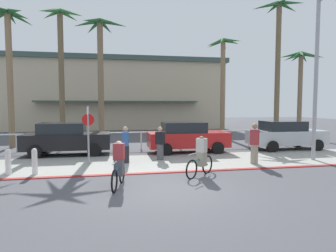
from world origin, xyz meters
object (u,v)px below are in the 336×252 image
Objects in this scene: palm_tree_4 at (223,67)px; cyclist_blue_1 at (119,165)px; bollard_0 at (35,161)px; palm_tree_6 at (301,71)px; bollard_2 at (8,162)px; palm_tree_1 at (8,44)px; car_red_2 at (187,137)px; pedestrian_0 at (255,145)px; palm_tree_5 at (278,42)px; cyclist_teal_0 at (201,157)px; streetlight_curb at (320,69)px; car_silver_3 at (285,135)px; pedestrian_1 at (126,146)px; palm_tree_2 at (61,47)px; car_black_1 at (66,138)px; stop_sign_bike_lane at (88,127)px; pedestrian_2 at (160,145)px; palm_tree_3 at (100,54)px.

cyclist_blue_1 is at bearing -123.47° from palm_tree_4.
palm_tree_6 is (17.94, 9.85, 4.92)m from bollard_0.
palm_tree_1 reaches higher than bollard_2.
pedestrian_0 is at bearing -59.81° from car_red_2.
bollard_2 is 0.55× the size of pedestrian_0.
cyclist_teal_0 is (-8.39, -8.86, -6.43)m from palm_tree_5.
car_silver_3 is at bearing 79.87° from streetlight_curb.
pedestrian_0 is 5.75m from pedestrian_1.
palm_tree_6 reaches higher than car_red_2.
palm_tree_2 reaches higher than car_red_2.
car_black_1 is 6.46m from car_red_2.
car_red_2 is at bearing -3.71° from car_black_1.
palm_tree_5 is at bearing 25.46° from stop_sign_bike_lane.
car_black_1 is 12.45m from car_silver_3.
palm_tree_4 is 1.80× the size of car_red_2.
palm_tree_5 is at bearing 40.59° from cyclist_blue_1.
palm_tree_4 is at bearing 29.28° from car_black_1.
car_red_2 is 4.25m from pedestrian_0.
palm_tree_1 is 13.03m from cyclist_blue_1.
cyclist_blue_1 is (-3.83, -6.16, -0.18)m from car_red_2.
pedestrian_0 reaches higher than pedestrian_2.
palm_tree_4 reaches higher than streetlight_curb.
pedestrian_2 reaches higher than bollard_2.
bollard_2 is at bearing 169.07° from cyclist_teal_0.
palm_tree_1 reaches higher than bollard_0.
palm_tree_3 is at bearing -3.47° from palm_tree_1.
palm_tree_6 is 16.92m from cyclist_teal_0.
stop_sign_bike_lane is at bearing 170.04° from pedestrian_0.
pedestrian_2 is at bearing 156.75° from pedestrian_0.
palm_tree_2 is 9.97m from pedestrian_1.
bollard_2 is at bearing -178.86° from pedestrian_0.
bollard_2 is 17.10m from palm_tree_4.
car_silver_3 is (1.38, -6.63, -4.78)m from palm_tree_4.
palm_tree_5 is (2.96, -3.01, 1.48)m from palm_tree_4.
palm_tree_3 is at bearing 114.60° from cyclist_teal_0.
streetlight_curb is 4.53× the size of pedestrian_1.
streetlight_curb is at bearing 15.49° from cyclist_teal_0.
car_black_1 is (-1.68, -2.98, -4.96)m from palm_tree_3.
pedestrian_0 is (9.06, 0.29, 0.33)m from bollard_0.
bollard_0 is at bearing -87.33° from palm_tree_2.
palm_tree_3 is at bearing 60.65° from car_black_1.
palm_tree_1 reaches higher than car_black_1.
pedestrian_1 is (-14.49, -8.30, -4.67)m from palm_tree_6.
stop_sign_bike_lane is 13.84m from palm_tree_4.
palm_tree_4 reaches higher than pedestrian_1.
bollard_2 is 18.40m from palm_tree_5.
car_silver_3 is at bearing 15.58° from bollard_2.
bollard_2 is 10.54m from palm_tree_2.
car_black_1 is 1.00× the size of car_red_2.
palm_tree_2 reaches higher than cyclist_teal_0.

